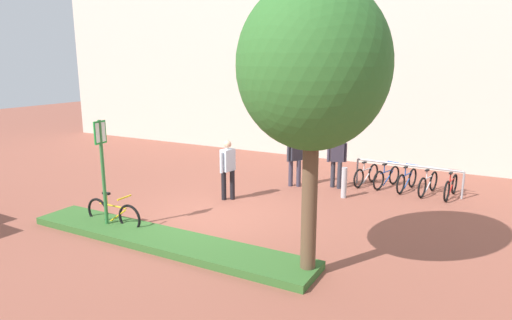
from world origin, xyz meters
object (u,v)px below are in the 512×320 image
at_px(bike_rack_cluster, 407,180).
at_px(person_suited_navy, 295,156).
at_px(parking_sign_post, 102,160).
at_px(bike_at_sign, 113,214).
at_px(person_suited_dark, 337,157).
at_px(tree_sidewalk, 313,67).
at_px(bollard_steel, 344,183).
at_px(person_shirt_white, 228,166).

height_order(bike_rack_cluster, person_suited_navy, person_suited_navy).
relative_size(parking_sign_post, bike_at_sign, 1.55).
relative_size(parking_sign_post, person_suited_dark, 1.51).
height_order(tree_sidewalk, person_suited_dark, tree_sidewalk).
relative_size(bike_at_sign, bike_rack_cluster, 0.52).
relative_size(bike_at_sign, bollard_steel, 1.87).
xyz_separation_m(tree_sidewalk, person_shirt_white, (-3.74, 3.21, -2.80)).
distance_m(bike_at_sign, person_suited_dark, 6.83).
xyz_separation_m(parking_sign_post, person_suited_dark, (3.56, 5.99, -0.71)).
bearing_deg(person_shirt_white, bike_at_sign, -110.65).
distance_m(person_suited_dark, person_suited_navy, 1.29).
bearing_deg(person_suited_navy, person_shirt_white, -117.14).
xyz_separation_m(tree_sidewalk, bike_at_sign, (-4.94, 0.02, -3.43)).
distance_m(tree_sidewalk, bike_at_sign, 6.02).
height_order(bike_rack_cluster, bollard_steel, bollard_steel).
xyz_separation_m(bollard_steel, person_suited_dark, (-0.53, 0.89, 0.53)).
relative_size(bike_rack_cluster, bollard_steel, 3.56).
height_order(parking_sign_post, bike_at_sign, parking_sign_post).
distance_m(person_suited_dark, person_shirt_white, 3.51).
bearing_deg(bike_at_sign, tree_sidewalk, -0.27).
bearing_deg(tree_sidewalk, bollard_steel, 100.16).
xyz_separation_m(parking_sign_post, bike_rack_cluster, (5.56, 6.72, -1.35)).
distance_m(bike_at_sign, person_shirt_white, 3.46).
height_order(bike_rack_cluster, person_suited_dark, person_suited_dark).
distance_m(bike_rack_cluster, person_suited_navy, 3.48).
distance_m(parking_sign_post, person_suited_dark, 7.01).
bearing_deg(parking_sign_post, person_suited_navy, 66.94).
distance_m(bollard_steel, person_suited_navy, 1.87).
height_order(bike_at_sign, person_shirt_white, person_shirt_white).
bearing_deg(person_suited_dark, bike_rack_cluster, 20.04).
xyz_separation_m(parking_sign_post, bike_at_sign, (0.04, 0.18, -1.34)).
bearing_deg(bollard_steel, person_suited_dark, 121.11).
xyz_separation_m(parking_sign_post, bollard_steel, (4.10, 5.11, -1.24)).
height_order(parking_sign_post, bike_rack_cluster, parking_sign_post).
bearing_deg(bike_at_sign, person_suited_dark, 58.81).
bearing_deg(person_suited_navy, person_suited_dark, 20.76).
xyz_separation_m(bike_rack_cluster, person_shirt_white, (-4.32, -3.36, 0.64)).
bearing_deg(bike_rack_cluster, person_shirt_white, -142.12).
bearing_deg(tree_sidewalk, person_suited_navy, 116.02).
height_order(person_shirt_white, person_suited_navy, same).
bearing_deg(person_shirt_white, person_suited_navy, 62.86).
height_order(person_suited_dark, person_shirt_white, same).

